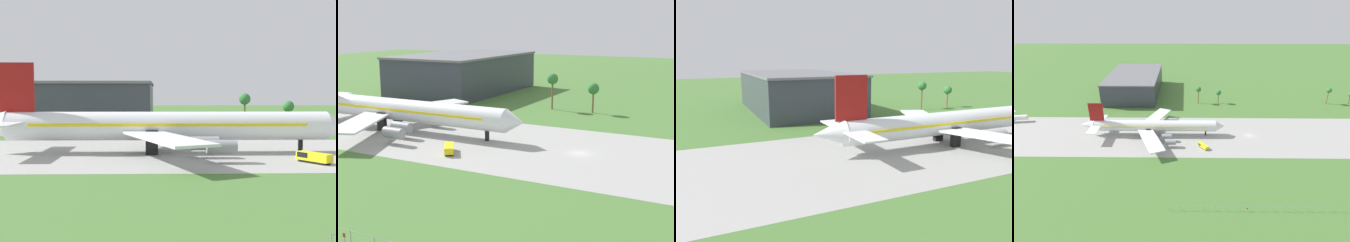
% 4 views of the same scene
% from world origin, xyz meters
% --- Properties ---
extents(jet_airliner, '(76.18, 52.20, 18.10)m').
position_xyz_m(jet_airliner, '(-51.73, 0.27, 5.37)').
color(jet_airliner, white).
rests_on(jet_airliner, ground_plane).
extents(baggage_tug, '(5.11, 6.26, 1.81)m').
position_xyz_m(baggage_tug, '(-25.66, -12.70, 1.00)').
color(baggage_tug, black).
rests_on(baggage_tug, ground_plane).
extents(terminal_building, '(36.72, 61.20, 15.50)m').
position_xyz_m(terminal_building, '(-72.76, 67.74, 7.77)').
color(terminal_building, '#333842').
rests_on(terminal_building, ground_plane).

